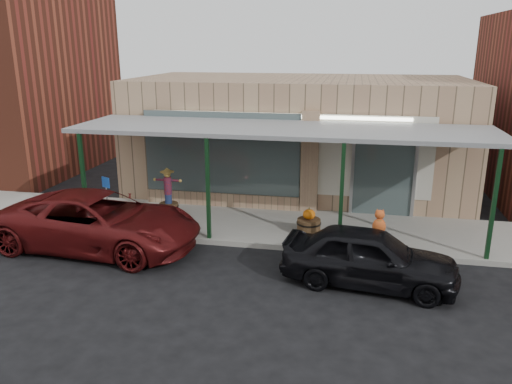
% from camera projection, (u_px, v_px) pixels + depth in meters
% --- Properties ---
extents(ground, '(120.00, 120.00, 0.00)m').
position_uv_depth(ground, '(258.00, 283.00, 11.70)').
color(ground, black).
rests_on(ground, ground).
extents(sidewalk, '(40.00, 3.20, 0.15)m').
position_uv_depth(sidewalk, '(280.00, 227.00, 15.06)').
color(sidewalk, gray).
rests_on(sidewalk, ground).
extents(storefront, '(12.00, 6.25, 4.20)m').
position_uv_depth(storefront, '(299.00, 135.00, 18.78)').
color(storefront, tan).
rests_on(storefront, ground).
extents(awning, '(12.00, 3.00, 3.04)m').
position_uv_depth(awning, '(282.00, 131.00, 14.19)').
color(awning, slate).
rests_on(awning, ground).
extents(block_buildings_near, '(61.00, 8.00, 8.00)m').
position_uv_depth(block_buildings_near, '(356.00, 89.00, 18.91)').
color(block_buildings_near, brown).
rests_on(block_buildings_near, ground).
extents(barrel_scarecrow, '(0.94, 0.65, 1.55)m').
position_uv_depth(barrel_scarecrow, '(168.00, 199.00, 15.74)').
color(barrel_scarecrow, '#533921').
rests_on(barrel_scarecrow, sidewalk).
extents(barrel_pumpkin, '(0.71, 0.71, 0.79)m').
position_uv_depth(barrel_pumpkin, '(309.00, 225.00, 14.22)').
color(barrel_pumpkin, '#533921').
rests_on(barrel_pumpkin, sidewalk).
extents(handicap_sign, '(0.29, 0.15, 1.51)m').
position_uv_depth(handicap_sign, '(107.00, 195.00, 14.64)').
color(handicap_sign, gray).
rests_on(handicap_sign, sidewalk).
extents(parked_sedan, '(4.17, 2.11, 1.58)m').
position_uv_depth(parked_sedan, '(369.00, 257.00, 11.45)').
color(parked_sedan, black).
rests_on(parked_sedan, ground).
extents(car_maroon, '(5.70, 2.93, 1.54)m').
position_uv_depth(car_maroon, '(99.00, 221.00, 13.49)').
color(car_maroon, '#571112').
rests_on(car_maroon, ground).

